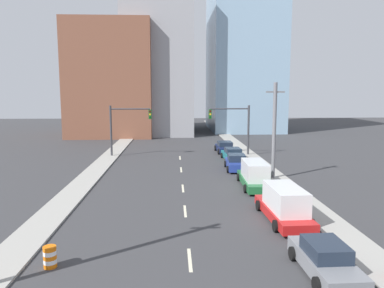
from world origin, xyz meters
name	(u,v)px	position (x,y,z in m)	size (l,w,h in m)	color
sidewalk_left	(120,146)	(-8.21, 44.51, 0.06)	(2.08, 89.02, 0.12)	#9E9B93
sidewalk_right	(237,145)	(8.21, 44.51, 0.06)	(2.08, 89.02, 0.12)	#9E9B93
lane_stripe_at_8m	(190,260)	(0.00, 8.34, 0.00)	(0.16, 2.40, 0.01)	beige
lane_stripe_at_15m	(185,211)	(0.00, 15.32, 0.00)	(0.16, 2.40, 0.01)	beige
lane_stripe_at_21m	(183,188)	(0.00, 20.99, 0.00)	(0.16, 2.40, 0.01)	beige
lane_stripe_at_28m	(181,170)	(0.00, 28.13, 0.00)	(0.16, 2.40, 0.01)	beige
lane_stripe_at_35m	(180,158)	(0.00, 34.72, 0.00)	(0.16, 2.40, 0.01)	beige
building_brick_left	(113,80)	(-11.26, 59.67, 9.57)	(14.00, 16.00, 19.13)	brown
building_office_center	(159,62)	(-3.33, 63.67, 13.12)	(12.00, 20.00, 26.24)	#99999E
building_glass_right	(243,48)	(13.13, 67.67, 16.22)	(13.00, 20.00, 32.43)	#8CADC6
traffic_signal_left	(123,123)	(-6.58, 36.11, 3.92)	(4.87, 0.35, 5.97)	#38383D
traffic_signal_right	(237,123)	(6.73, 36.11, 3.92)	(4.87, 0.35, 5.97)	#38383D
utility_pole_right_mid	(274,130)	(7.93, 23.86, 4.29)	(1.60, 0.32, 8.33)	slate
traffic_barrel	(50,257)	(-6.07, 7.90, 0.47)	(0.56, 0.56, 0.95)	orange
sedan_gray	(325,260)	(5.55, 6.70, 0.64)	(2.05, 4.51, 1.41)	slate
box_truck_red	(284,205)	(5.77, 13.22, 0.99)	(2.37, 6.00, 2.09)	red
box_truck_green	(255,175)	(5.72, 21.15, 0.98)	(2.34, 6.17, 2.08)	#1E6033
sedan_blue	(236,163)	(5.38, 27.84, 0.69)	(2.27, 4.43, 1.53)	navy
sedan_teal	(233,155)	(5.86, 33.07, 0.62)	(2.32, 4.69, 1.36)	#196B75
sedan_navy	(225,147)	(5.70, 38.40, 0.64)	(2.28, 4.76, 1.37)	#141E47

